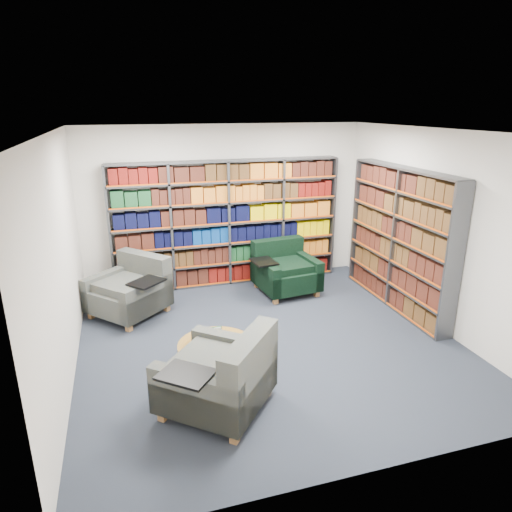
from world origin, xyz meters
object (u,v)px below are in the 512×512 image
object	(u,v)px
chair_teal_front	(224,379)
coffee_table	(216,350)
chair_teal_left	(133,291)
chair_green_right	(284,271)

from	to	relation	value
chair_teal_front	coffee_table	size ratio (longest dim) A/B	1.57
chair_teal_front	coffee_table	world-z (taller)	chair_teal_front
chair_teal_left	chair_teal_front	world-z (taller)	chair_teal_front
chair_green_right	coffee_table	xyz separation A→B (m)	(-1.69, -2.30, -0.01)
chair_teal_left	chair_green_right	world-z (taller)	chair_teal_left
chair_green_right	coffee_table	size ratio (longest dim) A/B	1.30
chair_teal_front	coffee_table	xyz separation A→B (m)	(0.05, 0.66, -0.03)
chair_teal_left	coffee_table	bearing A→B (deg)	-67.59
chair_teal_left	chair_teal_front	bearing A→B (deg)	-73.51
chair_teal_left	chair_green_right	bearing A→B (deg)	4.16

